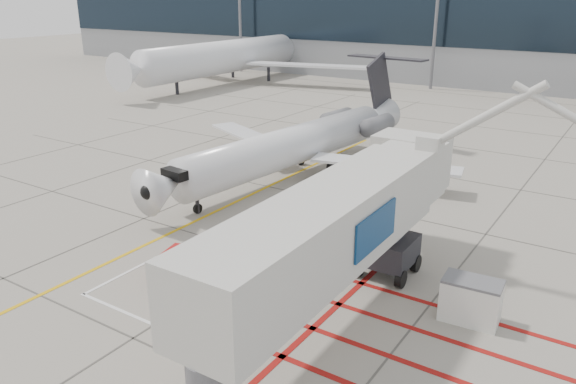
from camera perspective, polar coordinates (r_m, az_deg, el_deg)
The scene contains 9 objects.
ground_plane at distance 23.54m, azimuth -8.15°, elevation -9.90°, with size 260.00×260.00×0.00m, color #9D9687.
regional_jet at distance 34.59m, azimuth -1.69°, elevation 6.25°, with size 21.21×26.74×7.01m, color silver, non-canonical shape.
jet_bridge at distance 18.81m, azimuth 3.81°, elevation -5.33°, with size 8.53×18.00×7.20m, color beige, non-canonical shape.
pushback_tug at distance 24.25m, azimuth -9.76°, elevation -7.13°, with size 2.48×1.55×1.44m, color #AE1011, non-canonical shape.
baggage_cart at distance 24.57m, azimuth 0.79°, elevation -6.82°, with size 1.83×1.15×1.15m, color slate, non-canonical shape.
ground_power_unit at distance 22.08m, azimuth 18.08°, elevation -10.43°, with size 2.09×1.22×1.66m, color white, non-canonical shape.
cone_nose at distance 28.54m, azimuth -0.00°, elevation -3.61°, with size 0.37×0.37×0.51m, color #E3410B.
cone_side at distance 29.01m, azimuth 4.99°, elevation -3.31°, with size 0.35×0.35×0.49m, color #FF500D.
bg_aircraft_b at distance 77.72m, azimuth -4.89°, elevation 15.70°, with size 37.30×41.45×12.43m, color silver, non-canonical shape.
Camera 1 is at (13.85, -15.14, 11.55)m, focal length 35.00 mm.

